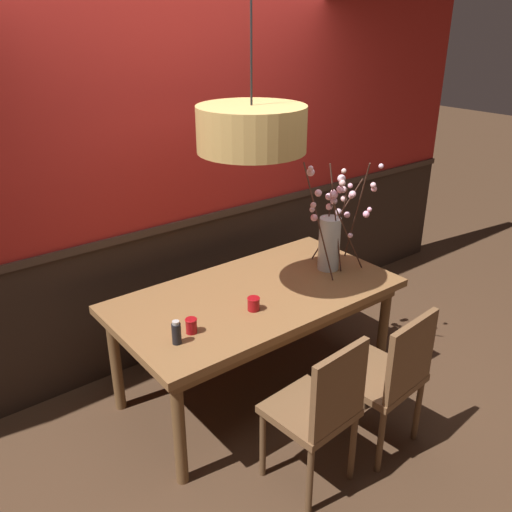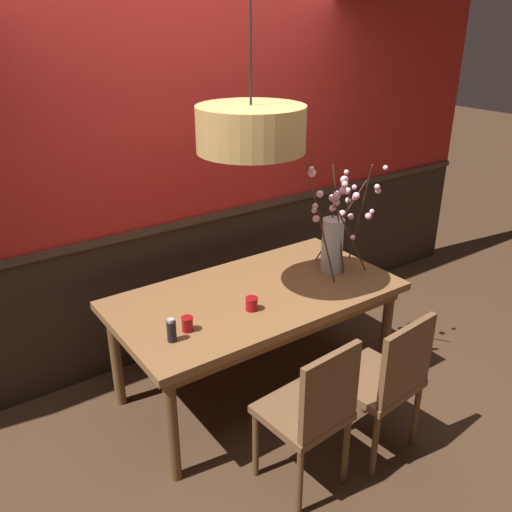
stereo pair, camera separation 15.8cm
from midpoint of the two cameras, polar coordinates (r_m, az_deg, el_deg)
The scene contains 12 objects.
ground_plane at distance 3.92m, azimuth -1.19°, elevation -13.66°, with size 24.00×24.00×0.00m, color #4C3321.
back_wall at distance 3.94m, azimuth -8.68°, elevation 8.60°, with size 5.80×0.14×2.75m.
dining_table at distance 3.55m, azimuth -1.28°, elevation -5.01°, with size 1.85×0.98×0.76m.
chair_far_side_left at distance 4.16m, azimuth -12.43°, elevation -3.07°, with size 0.49×0.43×0.97m.
chair_far_side_right at distance 4.42m, azimuth -5.05°, elevation -1.29°, with size 0.48×0.42×0.90m.
chair_near_side_left at distance 2.95m, azimuth 5.15°, elevation -15.62°, with size 0.44×0.44×0.93m.
chair_near_side_right at distance 3.25m, azimuth 12.34°, elevation -11.97°, with size 0.49×0.48×0.92m.
vase_with_blossoms at distance 3.75m, azimuth 6.67°, elevation 2.06°, with size 0.61×0.49×0.81m.
candle_holder_nearer_center at distance 3.29m, azimuth -1.64°, elevation -5.04°, with size 0.08×0.08×0.08m.
candle_holder_nearer_edge at distance 3.10m, azimuth -8.26°, elevation -7.25°, with size 0.07×0.07×0.09m.
condiment_bottle at distance 3.01m, azimuth -9.84°, elevation -7.95°, with size 0.05×0.05×0.14m.
pendant_lamp at distance 3.09m, azimuth -1.97°, elevation 13.16°, with size 0.62×0.62×1.06m.
Camera 1 is at (-1.91, -2.45, 2.40)m, focal length 38.18 mm.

